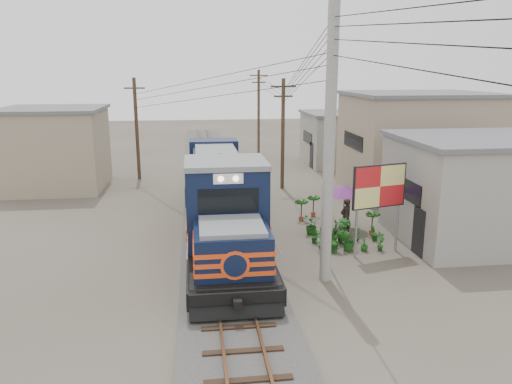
{
  "coord_description": "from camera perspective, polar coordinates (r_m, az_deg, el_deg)",
  "views": [
    {
      "loc": [
        -1.17,
        -17.13,
        7.55
      ],
      "look_at": [
        1.56,
        4.36,
        2.2
      ],
      "focal_mm": 35.0,
      "sensor_mm": 36.0,
      "label": 1
    }
  ],
  "objects": [
    {
      "name": "vendor",
      "position": [
        23.56,
        10.22,
        -2.8
      ],
      "size": [
        0.77,
        0.68,
        1.76
      ],
      "primitive_type": "imported",
      "rotation": [
        0.0,
        0.0,
        3.65
      ],
      "color": "black",
      "rests_on": "ground"
    },
    {
      "name": "ballast",
      "position": [
        28.17,
        -4.6,
        -1.55
      ],
      "size": [
        3.6,
        70.0,
        0.16
      ],
      "primitive_type": "cube",
      "color": "#595651",
      "rests_on": "ground"
    },
    {
      "name": "wooden_pole_left",
      "position": [
        35.55,
        -13.49,
        7.24
      ],
      "size": [
        1.6,
        0.24,
        7.0
      ],
      "color": "#4C3826",
      "rests_on": "ground"
    },
    {
      "name": "power_lines",
      "position": [
        25.65,
        -5.09,
        13.85
      ],
      "size": [
        9.65,
        19.0,
        3.3
      ],
      "color": "black",
      "rests_on": "ground"
    },
    {
      "name": "utility_pole_main",
      "position": [
        17.46,
        8.38,
        5.32
      ],
      "size": [
        0.4,
        0.4,
        10.0
      ],
      "color": "#9E9B93",
      "rests_on": "ground"
    },
    {
      "name": "ground",
      "position": [
        18.76,
        -3.1,
        -9.88
      ],
      "size": [
        120.0,
        120.0,
        0.0
      ],
      "primitive_type": "plane",
      "color": "#473F35",
      "rests_on": "ground"
    },
    {
      "name": "plant_nursery",
      "position": [
        22.44,
        9.06,
        -4.73
      ],
      "size": [
        3.34,
        3.35,
        1.09
      ],
      "color": "#1B5016",
      "rests_on": "ground"
    },
    {
      "name": "market_umbrella",
      "position": [
        24.17,
        10.08,
        0.23
      ],
      "size": [
        2.3,
        2.3,
        2.21
      ],
      "rotation": [
        0.0,
        0.0,
        0.16
      ],
      "color": "black",
      "rests_on": "ground"
    },
    {
      "name": "shophouse_mid",
      "position": [
        32.48,
        17.8,
        5.35
      ],
      "size": [
        8.4,
        7.35,
        6.2
      ],
      "color": "gray",
      "rests_on": "ground"
    },
    {
      "name": "track",
      "position": [
        28.12,
        -4.61,
        -1.2
      ],
      "size": [
        1.15,
        70.0,
        0.12
      ],
      "color": "#51331E",
      "rests_on": "ground"
    },
    {
      "name": "shophouse_front",
      "position": [
        24.34,
        24.33,
        0.31
      ],
      "size": [
        7.35,
        6.3,
        4.7
      ],
      "color": "gray",
      "rests_on": "ground"
    },
    {
      "name": "shophouse_back",
      "position": [
        41.34,
        10.01,
        6.1
      ],
      "size": [
        6.3,
        6.3,
        4.2
      ],
      "color": "gray",
      "rests_on": "ground"
    },
    {
      "name": "locomotive",
      "position": [
        22.78,
        -4.06,
        -0.8
      ],
      "size": [
        3.07,
        16.71,
        4.14
      ],
      "color": "black",
      "rests_on": "ground"
    },
    {
      "name": "wooden_pole_far",
      "position": [
        45.67,
        0.3,
        9.33
      ],
      "size": [
        1.6,
        0.24,
        7.5
      ],
      "color": "#4C3826",
      "rests_on": "ground"
    },
    {
      "name": "shophouse_left",
      "position": [
        34.65,
        -22.0,
        4.67
      ],
      "size": [
        6.3,
        6.3,
        5.2
      ],
      "color": "gray",
      "rests_on": "ground"
    },
    {
      "name": "billboard",
      "position": [
        20.91,
        13.92,
        0.39
      ],
      "size": [
        2.42,
        0.74,
        3.82
      ],
      "rotation": [
        0.0,
        0.0,
        0.25
      ],
      "color": "#99999E",
      "rests_on": "ground"
    },
    {
      "name": "wooden_pole_mid",
      "position": [
        31.88,
        3.08,
        6.88
      ],
      "size": [
        1.6,
        0.24,
        7.0
      ],
      "color": "#4C3826",
      "rests_on": "ground"
    }
  ]
}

